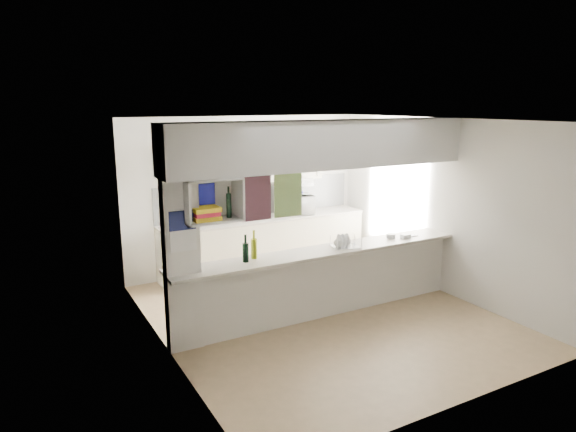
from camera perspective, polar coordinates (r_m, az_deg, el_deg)
floor at (r=7.08m, az=3.77°, el=-10.95°), size 4.80×4.80×0.00m
ceiling at (r=6.50m, az=4.10°, el=10.59°), size 4.80×4.80×0.00m
wall_back at (r=8.74m, az=-4.65°, el=2.49°), size 4.20×0.00×4.20m
wall_left at (r=5.83m, az=-13.71°, el=-2.91°), size 0.00×4.80×4.80m
wall_right at (r=7.98m, az=16.70°, el=1.05°), size 0.00×4.80×4.80m
servery_partition at (r=6.50m, az=2.69°, el=2.27°), size 4.20×0.50×2.60m
cubby_shelf at (r=5.84m, az=-8.71°, el=1.46°), size 0.65×0.35×0.50m
kitchen_run at (r=8.67m, az=-2.91°, el=-0.77°), size 3.60×0.63×2.24m
microwave at (r=8.87m, az=0.79°, el=1.29°), size 0.69×0.54×0.33m
bowl at (r=8.79m, az=0.71°, el=2.52°), size 0.28×0.28×0.07m
dish_rack at (r=6.89m, az=6.39°, el=-2.85°), size 0.42×0.36×0.20m
cup at (r=6.85m, az=5.60°, el=-3.08°), size 0.14×0.14×0.09m
wine_bottles at (r=6.30m, az=-4.25°, el=-3.76°), size 0.23×0.16×0.36m
plastic_tubs at (r=7.49m, az=12.06°, el=-2.18°), size 0.48×0.21×0.06m
utensil_jar at (r=8.31m, az=-8.38°, el=-0.35°), size 0.09×0.09×0.13m
knife_block at (r=8.46m, az=-6.13°, el=0.12°), size 0.11×0.10×0.18m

